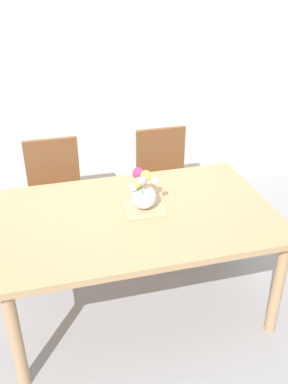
% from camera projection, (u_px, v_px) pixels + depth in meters
% --- Properties ---
extents(ground_plane, '(12.00, 12.00, 0.00)m').
position_uv_depth(ground_plane, '(138.00, 303.00, 2.95)').
color(ground_plane, '#939399').
extents(back_wall, '(7.00, 0.10, 2.80)m').
position_uv_depth(back_wall, '(91.00, 53.00, 3.62)').
color(back_wall, silver).
rests_on(back_wall, ground_plane).
extents(dining_table, '(1.71, 1.06, 0.74)m').
position_uv_depth(dining_table, '(137.00, 224.00, 2.63)').
color(dining_table, tan).
rests_on(dining_table, ground_plane).
extents(chair_left, '(0.42, 0.42, 0.90)m').
position_uv_depth(chair_left, '(55.00, 189.00, 3.33)').
color(chair_left, brown).
rests_on(chair_left, ground_plane).
extents(chair_right, '(0.42, 0.42, 0.90)m').
position_uv_depth(chair_right, '(164.00, 175.00, 3.53)').
color(chair_right, brown).
rests_on(chair_right, ground_plane).
extents(placemat, '(0.24, 0.24, 0.01)m').
position_uv_depth(placemat, '(144.00, 208.00, 2.64)').
color(placemat, tan).
rests_on(placemat, dining_table).
extents(flower_vase, '(0.18, 0.21, 0.25)m').
position_uv_depth(flower_vase, '(143.00, 192.00, 2.58)').
color(flower_vase, silver).
rests_on(flower_vase, placemat).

